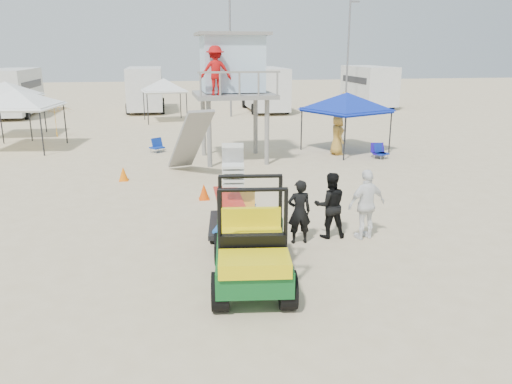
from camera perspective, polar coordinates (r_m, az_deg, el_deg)
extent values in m
plane|color=beige|center=(9.41, 0.22, -12.79)|extent=(140.00, 140.00, 0.00)
cube|color=#0C511E|center=(9.93, -0.50, -7.28)|extent=(1.70, 2.91, 0.49)
cube|color=yellow|center=(9.82, -0.50, -5.68)|extent=(1.35, 0.92, 0.27)
cylinder|color=black|center=(9.07, -3.29, -11.46)|extent=(0.39, 0.74, 0.71)
cube|color=black|center=(12.10, -2.33, -3.70)|extent=(1.49, 2.00, 0.12)
cylinder|color=black|center=(12.12, -4.84, -4.80)|extent=(0.25, 0.51, 0.49)
imported|color=black|center=(12.00, 4.97, -2.26)|extent=(0.58, 0.39, 1.58)
imported|color=black|center=(12.46, 8.46, -1.50)|extent=(0.85, 0.68, 1.66)
imported|color=white|center=(12.51, 12.52, -1.40)|extent=(1.10, 0.66, 1.76)
cylinder|color=gray|center=(19.92, -5.45, 6.62)|extent=(0.19, 0.19, 2.65)
cube|color=gray|center=(21.03, -2.60, 11.04)|extent=(3.26, 3.26, 0.17)
cube|color=silver|center=(21.27, -2.76, 14.44)|extent=(2.49, 2.18, 2.23)
imported|color=#B20F0F|center=(19.81, -4.72, 13.65)|extent=(1.20, 0.69, 1.86)
cylinder|color=black|center=(21.63, 7.88, 6.32)|extent=(0.06, 0.06, 1.94)
pyramid|color=#0F29A8|center=(23.22, 10.36, 11.15)|extent=(3.98, 3.98, 0.80)
cube|color=#0F29A8|center=(23.30, 10.26, 9.19)|extent=(3.98, 3.98, 0.18)
pyramid|color=white|center=(25.78, -25.81, 10.56)|extent=(3.71, 3.71, 0.80)
cube|color=white|center=(25.85, -25.60, 8.81)|extent=(3.71, 3.71, 0.18)
pyramid|color=white|center=(29.86, -26.79, 11.22)|extent=(3.12, 3.12, 0.80)
cube|color=white|center=(29.92, -26.60, 9.70)|extent=(3.12, 3.12, 0.18)
cylinder|color=black|center=(32.38, -12.57, 9.32)|extent=(0.06, 0.06, 2.03)
pyramid|color=silver|center=(33.44, -10.53, 12.67)|extent=(2.93, 2.93, 0.80)
cube|color=silver|center=(33.49, -10.46, 11.30)|extent=(2.93, 2.93, 0.18)
imported|color=orange|center=(28.96, -21.89, 7.51)|extent=(2.61, 2.62, 1.71)
cone|color=#E84907|center=(15.70, -5.97, 0.04)|extent=(0.34, 0.34, 0.50)
cone|color=orange|center=(18.50, -14.92, 2.02)|extent=(0.34, 0.34, 0.50)
cube|color=#0D2D95|center=(23.37, -11.24, 5.00)|extent=(0.73, 0.73, 0.06)
cube|color=#0D2D95|center=(23.57, -11.26, 5.59)|extent=(0.53, 0.47, 0.44)
cylinder|color=#B2B2B7|center=(23.20, -11.78, 4.59)|extent=(0.03, 0.03, 0.20)
cube|color=#0E2599|center=(22.23, 14.09, 4.28)|extent=(0.70, 0.68, 0.06)
cube|color=#0E2599|center=(22.40, 13.88, 4.90)|extent=(0.56, 0.38, 0.44)
cylinder|color=#B2B2B7|center=(21.98, 13.75, 3.85)|extent=(0.03, 0.03, 0.20)
cube|color=#1F0D95|center=(22.29, 13.87, 4.33)|extent=(0.64, 0.61, 0.06)
cube|color=#1F0D95|center=(22.47, 13.66, 4.95)|extent=(0.56, 0.29, 0.44)
cylinder|color=#B2B2B7|center=(22.05, 13.53, 3.90)|extent=(0.03, 0.03, 0.20)
cube|color=silver|center=(39.64, -25.94, 10.34)|extent=(2.50, 6.80, 3.00)
cube|color=black|center=(39.61, -26.02, 10.99)|extent=(2.54, 5.44, 0.50)
cube|color=silver|center=(39.74, -12.55, 11.55)|extent=(2.50, 6.50, 3.00)
cube|color=black|center=(39.72, -12.59, 12.19)|extent=(2.54, 5.20, 0.50)
cylinder|color=black|center=(37.86, -14.45, 9.17)|extent=(0.25, 0.80, 0.80)
cube|color=silver|center=(38.95, 1.00, 11.83)|extent=(2.50, 7.00, 3.00)
cube|color=black|center=(38.92, 1.00, 12.49)|extent=(2.54, 5.60, 0.50)
cylinder|color=black|center=(36.65, -0.27, 9.46)|extent=(0.25, 0.80, 0.80)
cube|color=silver|center=(43.00, 12.71, 11.84)|extent=(2.50, 6.60, 3.00)
cube|color=black|center=(42.97, 12.75, 12.44)|extent=(2.54, 5.28, 0.50)
cylinder|color=black|center=(40.69, 12.09, 9.76)|extent=(0.25, 0.80, 0.80)
cylinder|color=slate|center=(35.41, -2.95, 15.05)|extent=(0.14, 0.14, 8.00)
cylinder|color=slate|center=(39.03, 10.44, 14.90)|extent=(0.14, 0.14, 8.00)
imported|color=#B08232|center=(22.60, 9.27, 6.47)|extent=(0.62, 0.91, 1.79)
imported|color=gold|center=(38.29, 9.95, 10.06)|extent=(0.47, 0.62, 1.54)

